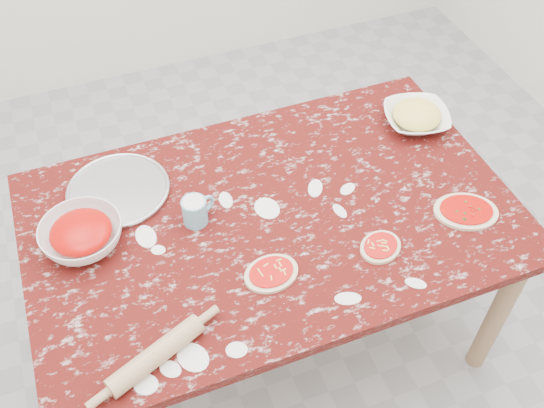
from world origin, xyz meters
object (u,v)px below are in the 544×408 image
Objects in this scene: worktable at (272,230)px; flour_mug at (196,210)px; rolling_pin at (156,355)px; pizza_tray at (119,191)px; cheese_bowl at (416,118)px; sauce_bowl at (82,235)px.

flour_mug is at bearing 165.20° from worktable.
rolling_pin reaches higher than worktable.
rolling_pin is (-0.03, -0.66, 0.02)m from pizza_tray.
cheese_bowl is at bearing 18.81° from worktable.
flour_mug is at bearing -5.77° from sauce_bowl.
sauce_bowl is at bearing 103.53° from rolling_pin.
worktable is 6.22× the size of sauce_bowl.
rolling_pin is at bearing -76.47° from sauce_bowl.
cheese_bowl is at bearing 5.79° from sauce_bowl.
flour_mug is at bearing 61.28° from rolling_pin.
cheese_bowl and rolling_pin have the same top height.
flour_mug reaches higher than sauce_bowl.
flour_mug reaches higher than rolling_pin.
worktable is at bearing -14.80° from flour_mug.
rolling_pin is at bearing -118.72° from flour_mug.
rolling_pin is (0.12, -0.48, -0.01)m from sauce_bowl.
rolling_pin is (-0.48, -0.38, 0.11)m from worktable.
worktable is 4.70× the size of pizza_tray.
flour_mug reaches higher than cheese_bowl.
pizza_tray is 1.42× the size of cheese_bowl.
sauce_bowl is 0.49m from rolling_pin.
sauce_bowl is 2.20× the size of flour_mug.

